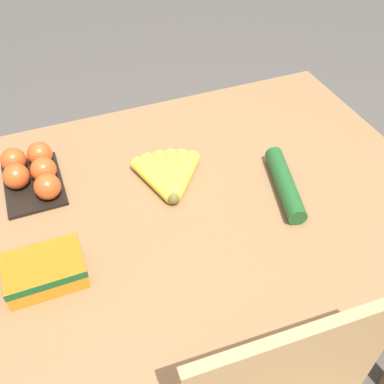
{
  "coord_description": "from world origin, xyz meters",
  "views": [
    {
      "loc": [
        0.29,
        0.74,
        1.55
      ],
      "look_at": [
        0.0,
        0.0,
        0.77
      ],
      "focal_mm": 42.0,
      "sensor_mm": 36.0,
      "label": 1
    }
  ],
  "objects_px": {
    "banana_bunch": "(169,177)",
    "cucumber_near": "(285,184)",
    "tomato_pack": "(32,172)",
    "carrot_bag": "(45,269)"
  },
  "relations": [
    {
      "from": "tomato_pack",
      "to": "carrot_bag",
      "type": "relative_size",
      "value": 1.29
    },
    {
      "from": "tomato_pack",
      "to": "carrot_bag",
      "type": "distance_m",
      "value": 0.32
    },
    {
      "from": "carrot_bag",
      "to": "banana_bunch",
      "type": "bearing_deg",
      "value": -150.91
    },
    {
      "from": "cucumber_near",
      "to": "carrot_bag",
      "type": "bearing_deg",
      "value": 5.01
    },
    {
      "from": "tomato_pack",
      "to": "cucumber_near",
      "type": "distance_m",
      "value": 0.65
    },
    {
      "from": "banana_bunch",
      "to": "cucumber_near",
      "type": "bearing_deg",
      "value": 152.58
    },
    {
      "from": "tomato_pack",
      "to": "carrot_bag",
      "type": "height_order",
      "value": "tomato_pack"
    },
    {
      "from": "banana_bunch",
      "to": "tomato_pack",
      "type": "relative_size",
      "value": 0.88
    },
    {
      "from": "tomato_pack",
      "to": "cucumber_near",
      "type": "bearing_deg",
      "value": 155.7
    },
    {
      "from": "carrot_bag",
      "to": "tomato_pack",
      "type": "bearing_deg",
      "value": -92.88
    }
  ]
}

